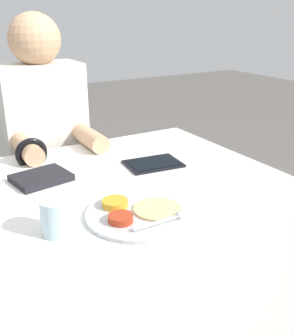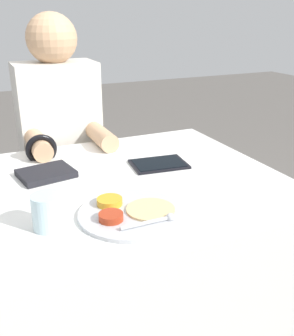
# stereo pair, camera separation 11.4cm
# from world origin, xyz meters

# --- Properties ---
(dining_table) EXTENTS (1.19, 0.83, 0.77)m
(dining_table) POSITION_xyz_m (0.00, 0.00, 0.38)
(dining_table) COLOR silver
(dining_table) RESTS_ON ground_plane
(thali_tray) EXTENTS (0.27, 0.27, 0.03)m
(thali_tray) POSITION_xyz_m (0.05, -0.21, 0.78)
(thali_tray) COLOR #B7BABF
(thali_tray) RESTS_ON dining_table
(red_notebook) EXTENTS (0.18, 0.16, 0.02)m
(red_notebook) POSITION_xyz_m (-0.10, 0.13, 0.78)
(red_notebook) COLOR silver
(red_notebook) RESTS_ON dining_table
(tablet_device) EXTENTS (0.20, 0.15, 0.01)m
(tablet_device) POSITION_xyz_m (0.27, 0.07, 0.77)
(tablet_device) COLOR black
(tablet_device) RESTS_ON dining_table
(person_diner) EXTENTS (0.34, 0.41, 1.26)m
(person_diner) POSITION_xyz_m (0.04, 0.55, 0.60)
(person_diner) COLOR black
(person_diner) RESTS_ON ground_plane
(drinking_glass) EXTENTS (0.07, 0.07, 0.09)m
(drinking_glass) POSITION_xyz_m (-0.16, -0.19, 0.81)
(drinking_glass) COLOR silver
(drinking_glass) RESTS_ON dining_table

